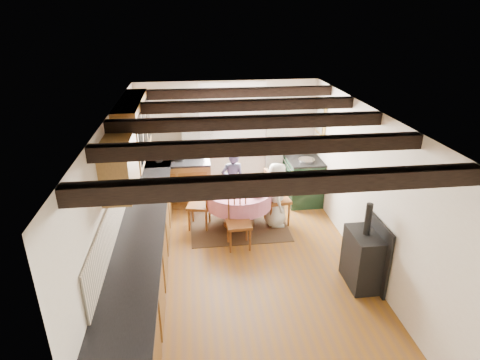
{
  "coord_description": "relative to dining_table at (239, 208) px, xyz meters",
  "views": [
    {
      "loc": [
        -0.73,
        -5.03,
        3.68
      ],
      "look_at": [
        0.0,
        0.8,
        1.15
      ],
      "focal_mm": 29.96,
      "sensor_mm": 36.0,
      "label": 1
    }
  ],
  "objects": [
    {
      "name": "floor",
      "position": [
        -0.05,
        -1.36,
        -0.35
      ],
      "size": [
        3.6,
        5.5,
        0.0
      ],
      "primitive_type": "cube",
      "color": "brown",
      "rests_on": "ground"
    },
    {
      "name": "ceiling",
      "position": [
        -0.05,
        -1.36,
        2.05
      ],
      "size": [
        3.6,
        5.5,
        0.0
      ],
      "primitive_type": "cube",
      "color": "white",
      "rests_on": "ground"
    },
    {
      "name": "wall_back",
      "position": [
        -0.05,
        1.39,
        0.85
      ],
      "size": [
        3.6,
        0.0,
        2.4
      ],
      "primitive_type": "cube",
      "color": "silver",
      "rests_on": "ground"
    },
    {
      "name": "wall_front",
      "position": [
        -0.05,
        -4.11,
        0.85
      ],
      "size": [
        3.6,
        0.0,
        2.4
      ],
      "primitive_type": "cube",
      "color": "silver",
      "rests_on": "ground"
    },
    {
      "name": "wall_left",
      "position": [
        -1.85,
        -1.36,
        0.85
      ],
      "size": [
        0.0,
        5.5,
        2.4
      ],
      "primitive_type": "cube",
      "color": "silver",
      "rests_on": "ground"
    },
    {
      "name": "wall_right",
      "position": [
        1.75,
        -1.36,
        0.85
      ],
      "size": [
        0.0,
        5.5,
        2.4
      ],
      "primitive_type": "cube",
      "color": "silver",
      "rests_on": "ground"
    },
    {
      "name": "beam_a",
      "position": [
        -0.05,
        -3.36,
        1.96
      ],
      "size": [
        3.6,
        0.16,
        0.16
      ],
      "primitive_type": "cube",
      "color": "black",
      "rests_on": "ceiling"
    },
    {
      "name": "beam_b",
      "position": [
        -0.05,
        -2.36,
        1.96
      ],
      "size": [
        3.6,
        0.16,
        0.16
      ],
      "primitive_type": "cube",
      "color": "black",
      "rests_on": "ceiling"
    },
    {
      "name": "beam_c",
      "position": [
        -0.05,
        -1.36,
        1.96
      ],
      "size": [
        3.6,
        0.16,
        0.16
      ],
      "primitive_type": "cube",
      "color": "black",
      "rests_on": "ceiling"
    },
    {
      "name": "beam_d",
      "position": [
        -0.05,
        -0.36,
        1.96
      ],
      "size": [
        3.6,
        0.16,
        0.16
      ],
      "primitive_type": "cube",
      "color": "black",
      "rests_on": "ceiling"
    },
    {
      "name": "beam_e",
      "position": [
        -0.05,
        0.64,
        1.96
      ],
      "size": [
        3.6,
        0.16,
        0.16
      ],
      "primitive_type": "cube",
      "color": "black",
      "rests_on": "ceiling"
    },
    {
      "name": "splash_left",
      "position": [
        -1.83,
        -1.06,
        0.85
      ],
      "size": [
        0.02,
        4.5,
        0.55
      ],
      "primitive_type": "cube",
      "color": "beige",
      "rests_on": "wall_left"
    },
    {
      "name": "splash_back",
      "position": [
        -1.05,
        1.37,
        0.85
      ],
      "size": [
        1.4,
        0.02,
        0.55
      ],
      "primitive_type": "cube",
      "color": "beige",
      "rests_on": "wall_back"
    },
    {
      "name": "base_cabinet_left",
      "position": [
        -1.55,
        -1.36,
        0.09
      ],
      "size": [
        0.6,
        5.3,
        0.88
      ],
      "primitive_type": "cube",
      "color": "brown",
      "rests_on": "floor"
    },
    {
      "name": "base_cabinet_back",
      "position": [
        -1.1,
        1.09,
        0.09
      ],
      "size": [
        1.3,
        0.6,
        0.88
      ],
      "primitive_type": "cube",
      "color": "brown",
      "rests_on": "floor"
    },
    {
      "name": "worktop_left",
      "position": [
        -1.53,
        -1.36,
        0.55
      ],
      "size": [
        0.64,
        5.3,
        0.04
      ],
      "primitive_type": "cube",
      "color": "black",
      "rests_on": "base_cabinet_left"
    },
    {
      "name": "worktop_back",
      "position": [
        -1.1,
        1.07,
        0.55
      ],
      "size": [
        1.3,
        0.64,
        0.04
      ],
      "primitive_type": "cube",
      "color": "black",
      "rests_on": "base_cabinet_back"
    },
    {
      "name": "wall_cabinet_glass",
      "position": [
        -1.68,
        -0.16,
        1.6
      ],
      "size": [
        0.34,
        1.8,
        0.9
      ],
      "primitive_type": "cube",
      "color": "brown",
      "rests_on": "wall_left"
    },
    {
      "name": "wall_cabinet_solid",
      "position": [
        -1.68,
        -1.66,
        1.55
      ],
      "size": [
        0.34,
        0.9,
        0.7
      ],
      "primitive_type": "cube",
      "color": "brown",
      "rests_on": "wall_left"
    },
    {
      "name": "window_frame",
      "position": [
        0.05,
        1.38,
        1.25
      ],
      "size": [
        1.34,
        0.03,
        1.54
      ],
      "primitive_type": "cube",
      "color": "white",
      "rests_on": "wall_back"
    },
    {
      "name": "window_pane",
      "position": [
        0.05,
        1.38,
        1.25
      ],
      "size": [
        1.2,
        0.01,
        1.4
      ],
      "primitive_type": "cube",
      "color": "white",
      "rests_on": "wall_back"
    },
    {
      "name": "curtain_left",
      "position": [
        -0.8,
        1.29,
        0.75
      ],
      "size": [
        0.35,
        0.1,
        2.1
      ],
      "primitive_type": "cube",
      "color": "silver",
      "rests_on": "wall_back"
    },
    {
      "name": "curtain_right",
      "position": [
        0.9,
        1.29,
        0.75
      ],
      "size": [
        0.35,
        0.1,
        2.1
      ],
      "primitive_type": "cube",
      "color": "silver",
      "rests_on": "wall_back"
    },
    {
      "name": "curtain_rod",
      "position": [
        0.05,
        1.29,
        1.85
      ],
      "size": [
        2.0,
        0.03,
        0.03
      ],
      "primitive_type": "cylinder",
      "rotation": [
        0.0,
        1.57,
        0.0
      ],
      "color": "black",
      "rests_on": "wall_back"
    },
    {
      "name": "wall_picture",
      "position": [
        1.72,
        0.94,
        1.35
      ],
      "size": [
        0.04,
        0.5,
        0.6
      ],
      "primitive_type": "cube",
      "color": "gold",
      "rests_on": "wall_right"
    },
    {
      "name": "wall_plate",
      "position": [
        1.0,
        1.36,
        1.35
      ],
      "size": [
        0.3,
        0.02,
        0.3
      ],
      "primitive_type": "cylinder",
      "rotation": [
        1.57,
        0.0,
        0.0
      ],
      "color": "silver",
      "rests_on": "wall_back"
    },
    {
      "name": "rug",
      "position": [
        0.0,
        0.0,
        -0.35
      ],
      "size": [
        1.75,
        1.36,
        0.01
      ],
      "primitive_type": "cube",
      "color": "#372916",
      "rests_on": "floor"
    },
    {
      "name": "dining_table",
      "position": [
        0.0,
        0.0,
        0.0
      ],
      "size": [
        1.17,
        1.17,
        0.71
      ],
      "primitive_type": null,
      "color": "#CD7897",
      "rests_on": "floor"
    },
    {
      "name": "chair_near",
      "position": [
        -0.09,
        -0.7,
        0.11
      ],
      "size": [
        0.41,
        0.43,
        0.93
      ],
      "primitive_type": null,
      "rotation": [
        0.0,
        0.0,
        0.04
      ],
      "color": "brown",
      "rests_on": "floor"
    },
    {
      "name": "chair_left",
      "position": [
        -0.71,
        0.05,
        0.12
      ],
      "size": [
        0.51,
        0.49,
        0.95
      ],
      "primitive_type": null,
      "rotation": [
        0.0,
        0.0,
        -1.79
      ],
      "color": "brown",
      "rests_on": "floor"
    },
    {
      "name": "chair_right",
      "position": [
        0.71,
        0.03,
        0.16
      ],
      "size": [
        0.51,
        0.49,
        1.03
      ],
      "primitive_type": null,
      "rotation": [
        0.0,
        0.0,
        1.69
      ],
      "color": "brown",
      "rests_on": "floor"
    },
    {
      "name": "aga_range",
      "position": [
        1.42,
        0.94,
        0.12
      ],
      "size": [
        0.66,
        1.02,
        0.94
      ],
      "primitive_type": null,
      "color": "black",
      "rests_on": "floor"
    },
    {
      "name": "cast_iron_stove",
      "position": [
        1.53,
        -1.88,
        0.29
      ],
      "size": [
        0.39,
        0.64,
        1.28
      ],
      "primitive_type": null,
      "color": "black",
      "rests_on": "floor"
    },
    {
      "name": "child_far",
      "position": [
        -0.04,
        0.64,
        0.26
      ],
      "size": [
        0.47,
        0.34,
        1.22
      ],
      "primitive_type": "imported",
      "rotation": [
        0.0,
        0.0,
        3.24
      ],
      "color": "#29293F",
      "rests_on": "floor"
    },
    {
      "name": "child_right",
      "position": [
        0.67,
        -0.04,
        0.25
      ],
      "size": [
        0.44,
        0.62,
        1.2
      ],
      "primitive_type": "imported",
      "rotation": [
        0.0,
        0.0,
        1.47
      ],
      "color": "silver",
      "rests_on": "floor"
    },
    {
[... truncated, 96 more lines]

